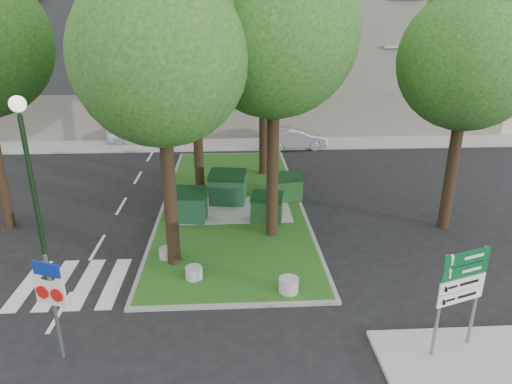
{
  "coord_description": "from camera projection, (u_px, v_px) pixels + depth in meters",
  "views": [
    {
      "loc": [
        0.5,
        -11.34,
        7.82
      ],
      "look_at": [
        1.37,
        4.13,
        2.0
      ],
      "focal_mm": 32.0,
      "sensor_mm": 36.0,
      "label": 1
    }
  ],
  "objects": [
    {
      "name": "street_lamp",
      "position": [
        30.0,
        170.0,
        13.4
      ],
      "size": [
        0.47,
        0.47,
        5.89
      ],
      "color": "black",
      "rests_on": "ground"
    },
    {
      "name": "car_white",
      "position": [
        137.0,
        134.0,
        30.79
      ],
      "size": [
        3.92,
        1.62,
        1.33
      ],
      "primitive_type": "imported",
      "rotation": [
        0.0,
        0.0,
        1.58
      ],
      "color": "silver",
      "rests_on": "ground"
    },
    {
      "name": "building_sidewalk",
      "position": [
        224.0,
        144.0,
        30.59
      ],
      "size": [
        42.0,
        3.0,
        0.12
      ],
      "primitive_type": "cube",
      "color": "#999993",
      "rests_on": "ground"
    },
    {
      "name": "median_kerb",
      "position": [
        232.0,
        203.0,
        20.81
      ],
      "size": [
        6.3,
        16.3,
        0.1
      ],
      "primitive_type": "cube",
      "color": "gray",
      "rests_on": "ground"
    },
    {
      "name": "tree_median_near_left",
      "position": [
        162.0,
        40.0,
        13.07
      ],
      "size": [
        5.2,
        5.2,
        10.53
      ],
      "color": "black",
      "rests_on": "ground"
    },
    {
      "name": "dumpster_c",
      "position": [
        267.0,
        208.0,
        18.57
      ],
      "size": [
        1.43,
        1.13,
        1.19
      ],
      "rotation": [
        0.0,
        0.0,
        -0.2
      ],
      "color": "black",
      "rests_on": "median_island"
    },
    {
      "name": "bollard_mid",
      "position": [
        194.0,
        273.0,
        14.51
      ],
      "size": [
        0.54,
        0.54,
        0.39
      ],
      "primitive_type": "cylinder",
      "color": "#A8A8A2",
      "rests_on": "median_island"
    },
    {
      "name": "directional_sign",
      "position": [
        461.0,
        285.0,
        10.8
      ],
      "size": [
        1.31,
        0.49,
        2.75
      ],
      "rotation": [
        0.0,
        0.0,
        0.33
      ],
      "color": "slate",
      "rests_on": "sidewalk_corner"
    },
    {
      "name": "dumpster_a",
      "position": [
        188.0,
        205.0,
        18.61
      ],
      "size": [
        1.57,
        1.18,
        1.37
      ],
      "rotation": [
        0.0,
        0.0,
        -0.11
      ],
      "color": "#0E351D",
      "rests_on": "median_island"
    },
    {
      "name": "bollard_right",
      "position": [
        289.0,
        285.0,
        13.79
      ],
      "size": [
        0.61,
        0.61,
        0.44
      ],
      "primitive_type": "cylinder",
      "color": "#A8A7A2",
      "rests_on": "median_island"
    },
    {
      "name": "traffic_sign_pole",
      "position": [
        52.0,
        294.0,
        10.66
      ],
      "size": [
        0.81,
        0.36,
        2.86
      ],
      "rotation": [
        0.0,
        0.0,
        -0.38
      ],
      "color": "slate",
      "rests_on": "ground"
    },
    {
      "name": "dumpster_b",
      "position": [
        228.0,
        188.0,
        20.37
      ],
      "size": [
        1.75,
        1.34,
        1.49
      ],
      "rotation": [
        0.0,
        0.0,
        -0.15
      ],
      "color": "#113D24",
      "rests_on": "median_island"
    },
    {
      "name": "ground",
      "position": [
        217.0,
        306.0,
        13.32
      ],
      "size": [
        120.0,
        120.0,
        0.0
      ],
      "primitive_type": "plane",
      "color": "black",
      "rests_on": "ground"
    },
    {
      "name": "car_silver",
      "position": [
        295.0,
        139.0,
        29.53
      ],
      "size": [
        4.21,
        1.81,
        1.35
      ],
      "primitive_type": "imported",
      "rotation": [
        0.0,
        0.0,
        1.67
      ],
      "color": "#9EA0A6",
      "rests_on": "ground"
    },
    {
      "name": "zebra_crossing",
      "position": [
        100.0,
        283.0,
        14.52
      ],
      "size": [
        5.0,
        3.0,
        0.01
      ],
      "primitive_type": "cube",
      "color": "silver",
      "rests_on": "ground"
    },
    {
      "name": "tree_median_mid",
      "position": [
        196.0,
        42.0,
        19.29
      ],
      "size": [
        4.8,
        4.8,
        9.99
      ],
      "color": "black",
      "rests_on": "ground"
    },
    {
      "name": "bollard_left",
      "position": [
        167.0,
        253.0,
        15.76
      ],
      "size": [
        0.51,
        0.51,
        0.36
      ],
      "primitive_type": "cylinder",
      "color": "#9A9B96",
      "rests_on": "median_island"
    },
    {
      "name": "dumpster_d",
      "position": [
        287.0,
        187.0,
        20.82
      ],
      "size": [
        1.47,
        1.15,
        1.23
      ],
      "rotation": [
        0.0,
        0.0,
        0.18
      ],
      "color": "#133E14",
      "rests_on": "median_island"
    },
    {
      "name": "tree_median_far",
      "position": [
        266.0,
        10.0,
        21.79
      ],
      "size": [
        5.8,
        5.8,
        11.93
      ],
      "color": "black",
      "rests_on": "ground"
    },
    {
      "name": "tree_street_right",
      "position": [
        473.0,
        46.0,
        16.08
      ],
      "size": [
        5.0,
        5.0,
        10.06
      ],
      "color": "black",
      "rests_on": "ground"
    },
    {
      "name": "apartment_building",
      "position": [
        222.0,
        19.0,
        34.81
      ],
      "size": [
        41.0,
        12.0,
        16.0
      ],
      "primitive_type": "cube",
      "color": "beige",
      "rests_on": "ground"
    },
    {
      "name": "litter_bin",
      "position": [
        288.0,
        185.0,
        21.78
      ],
      "size": [
        0.42,
        0.42,
        0.74
      ],
      "primitive_type": "cylinder",
      "color": "yellow",
      "rests_on": "median_island"
    },
    {
      "name": "tree_median_near_right",
      "position": [
        277.0,
        16.0,
        14.89
      ],
      "size": [
        5.6,
        5.6,
        11.46
      ],
      "color": "black",
      "rests_on": "ground"
    },
    {
      "name": "median_island",
      "position": [
        232.0,
        202.0,
        20.8
      ],
      "size": [
        6.0,
        16.0,
        0.12
      ],
      "primitive_type": "cube",
      "color": "#1C4C15",
      "rests_on": "ground"
    }
  ]
}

